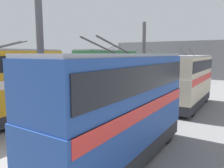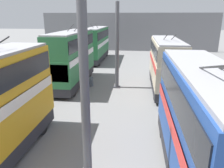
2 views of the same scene
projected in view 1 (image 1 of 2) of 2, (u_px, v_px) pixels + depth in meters
The scene contains 10 objects.
ground_plane at pixel (1, 163), 10.11m from camera, with size 240.00×240.00×0.00m, color slate.
depot_back_wall at pixel (196, 60), 43.84m from camera, with size 0.50×36.00×7.62m.
support_column_near at pixel (41, 73), 11.70m from camera, with size 0.67×0.67×8.23m.
support_column_far at pixel (144, 64), 22.72m from camera, with size 0.67×0.67×8.23m.
bus_left_near at pixel (122, 102), 9.82m from camera, with size 9.61×2.54×5.66m.
bus_left_far at pixel (189, 78), 20.30m from camera, with size 9.13×2.54×5.49m.
bus_right_mid at pixel (108, 70), 25.71m from camera, with size 9.87×2.54×6.10m.
bus_right_far at pixel (152, 66), 36.95m from camera, with size 11.26×2.54×5.86m.
person_by_left_row at pixel (45, 156), 8.81m from camera, with size 0.48×0.41×1.74m.
oil_drum at pixel (121, 94), 24.71m from camera, with size 0.62×0.62×0.93m.
Camera 1 is at (-5.25, -9.45, 5.04)m, focal length 35.00 mm.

